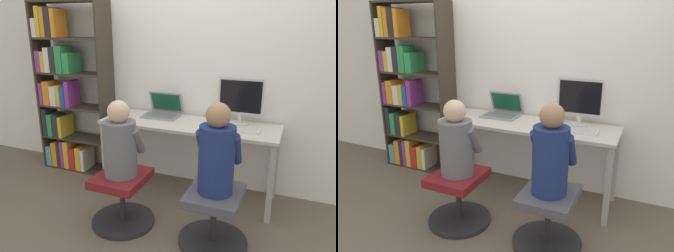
{
  "view_description": "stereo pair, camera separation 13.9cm",
  "coord_description": "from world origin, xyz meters",
  "views": [
    {
      "loc": [
        0.97,
        -2.65,
        1.7
      ],
      "look_at": [
        -0.13,
        0.06,
        0.78
      ],
      "focal_mm": 35.0,
      "sensor_mm": 36.0,
      "label": 1
    },
    {
      "loc": [
        1.1,
        -2.6,
        1.7
      ],
      "look_at": [
        -0.13,
        0.06,
        0.78
      ],
      "focal_mm": 35.0,
      "sensor_mm": 36.0,
      "label": 2
    }
  ],
  "objects": [
    {
      "name": "ground_plane",
      "position": [
        0.0,
        0.0,
        0.0
      ],
      "size": [
        14.0,
        14.0,
        0.0
      ],
      "primitive_type": "plane",
      "color": "brown"
    },
    {
      "name": "wall_back",
      "position": [
        0.0,
        0.62,
        1.3
      ],
      "size": [
        10.0,
        0.05,
        2.6
      ],
      "color": "white",
      "rests_on": "ground_plane"
    },
    {
      "name": "desk",
      "position": [
        0.0,
        0.28,
        0.68
      ],
      "size": [
        1.75,
        0.55,
        0.77
      ],
      "color": "beige",
      "rests_on": "ground_plane"
    },
    {
      "name": "desktop_monitor",
      "position": [
        0.47,
        0.43,
        1.01
      ],
      "size": [
        0.44,
        0.18,
        0.45
      ],
      "color": "beige",
      "rests_on": "desk"
    },
    {
      "name": "laptop",
      "position": [
        -0.34,
        0.41,
        0.82
      ],
      "size": [
        0.37,
        0.33,
        0.24
      ],
      "color": "gray",
      "rests_on": "desk"
    },
    {
      "name": "keyboard",
      "position": [
        0.48,
        0.21,
        0.78
      ],
      "size": [
        0.43,
        0.15,
        0.03
      ],
      "color": "silver",
      "rests_on": "desk"
    },
    {
      "name": "computer_mouse_by_keyboard",
      "position": [
        0.19,
        0.21,
        0.79
      ],
      "size": [
        0.06,
        0.1,
        0.04
      ],
      "color": "#99999E",
      "rests_on": "desk"
    },
    {
      "name": "office_chair_left",
      "position": [
        0.46,
        -0.43,
        0.25
      ],
      "size": [
        0.56,
        0.56,
        0.47
      ],
      "color": "#262628",
      "rests_on": "ground_plane"
    },
    {
      "name": "office_chair_right",
      "position": [
        -0.36,
        -0.44,
        0.25
      ],
      "size": [
        0.56,
        0.56,
        0.47
      ],
      "color": "#262628",
      "rests_on": "ground_plane"
    },
    {
      "name": "person_at_monitor",
      "position": [
        0.46,
        -0.43,
        0.78
      ],
      "size": [
        0.33,
        0.32,
        0.7
      ],
      "color": "navy",
      "rests_on": "office_chair_left"
    },
    {
      "name": "person_at_laptop",
      "position": [
        -0.36,
        -0.44,
        0.75
      ],
      "size": [
        0.34,
        0.31,
        0.65
      ],
      "color": "slate",
      "rests_on": "office_chair_right"
    },
    {
      "name": "bookshelf",
      "position": [
        -1.55,
        0.37,
        0.9
      ],
      "size": [
        0.88,
        0.31,
        1.95
      ],
      "color": "#382D23",
      "rests_on": "ground_plane"
    }
  ]
}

